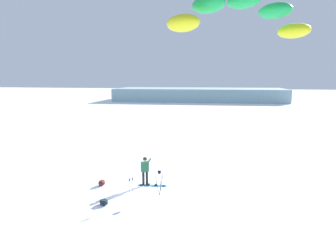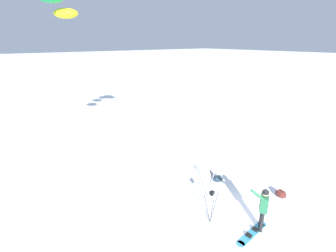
{
  "view_description": "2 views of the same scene",
  "coord_description": "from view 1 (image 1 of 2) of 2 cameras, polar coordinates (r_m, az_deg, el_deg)",
  "views": [
    {
      "loc": [
        -16.2,
        -4.85,
        6.32
      ],
      "look_at": [
        -3.45,
        -2.21,
        4.26
      ],
      "focal_mm": 33.25,
      "sensor_mm": 36.0,
      "label": 1
    },
    {
      "loc": [
        4.58,
        -7.14,
        6.61
      ],
      "look_at": [
        -2.74,
        -1.58,
        3.41
      ],
      "focal_mm": 26.45,
      "sensor_mm": 36.0,
      "label": 2
    }
  ],
  "objects": [
    {
      "name": "ground_plane",
      "position": [
        18.05,
        -4.74,
        -11.53
      ],
      "size": [
        300.0,
        300.0,
        0.0
      ],
      "primitive_type": "plane",
      "color": "white"
    },
    {
      "name": "snowboarder",
      "position": [
        18.42,
        -4.23,
        -7.69
      ],
      "size": [
        0.57,
        0.71,
        1.73
      ],
      "color": "black",
      "rests_on": "ground_plane"
    },
    {
      "name": "snowboard",
      "position": [
        18.59,
        -2.92,
        -10.81
      ],
      "size": [
        0.42,
        1.75,
        0.1
      ],
      "color": "teal",
      "rests_on": "ground_plane"
    },
    {
      "name": "traction_kite",
      "position": [
        9.7,
        13.61,
        19.3
      ],
      "size": [
        3.5,
        4.48,
        1.18
      ],
      "color": "yellow"
    },
    {
      "name": "gear_bag_large",
      "position": [
        18.97,
        -12.04,
        -10.15
      ],
      "size": [
        0.52,
        0.4,
        0.31
      ],
      "color": "#4C1E19",
      "rests_on": "ground_plane"
    },
    {
      "name": "camera_tripod",
      "position": [
        16.88,
        -1.57,
        -9.47
      ],
      "size": [
        0.51,
        0.48,
        1.37
      ],
      "color": "#262628",
      "rests_on": "ground_plane"
    },
    {
      "name": "gear_bag_small",
      "position": [
        16.3,
        -11.67,
        -13.49
      ],
      "size": [
        0.56,
        0.62,
        0.26
      ],
      "color": "#192833",
      "rests_on": "ground_plane"
    },
    {
      "name": "ski_poles",
      "position": [
        16.18,
        -6.79,
        -10.93
      ],
      "size": [
        0.29,
        0.37,
        1.25
      ],
      "color": "gray",
      "rests_on": "ground_plane"
    },
    {
      "name": "distant_ridge",
      "position": [
        83.97,
        5.78,
        5.76
      ],
      "size": [
        17.7,
        44.59,
        3.29
      ],
      "color": "#8EB4BA",
      "rests_on": "ground_plane"
    }
  ]
}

